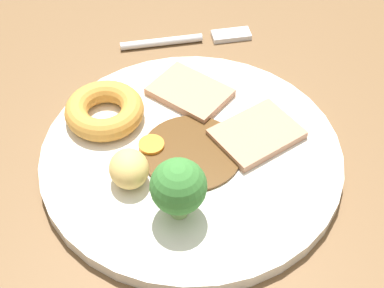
{
  "coord_description": "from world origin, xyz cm",
  "views": [
    {
      "loc": [
        38.11,
        -5.36,
        45.08
      ],
      "look_at": [
        2.2,
        0.06,
        6.0
      ],
      "focal_mm": 54.43,
      "sensor_mm": 36.0,
      "label": 1
    }
  ],
  "objects_px": {
    "roast_potato_left": "(129,169)",
    "broccoli_floret": "(178,187)",
    "meat_slice_under": "(190,92)",
    "yorkshire_pudding": "(104,110)",
    "dinner_plate": "(192,156)",
    "carrot_coin_front": "(151,146)",
    "fork": "(190,39)",
    "meat_slice_main": "(257,134)"
  },
  "relations": [
    {
      "from": "carrot_coin_front",
      "to": "fork",
      "type": "height_order",
      "value": "carrot_coin_front"
    },
    {
      "from": "meat_slice_under",
      "to": "roast_potato_left",
      "type": "xyz_separation_m",
      "value": [
        0.1,
        -0.07,
        0.01
      ]
    },
    {
      "from": "meat_slice_under",
      "to": "carrot_coin_front",
      "type": "relative_size",
      "value": 3.14
    },
    {
      "from": "meat_slice_under",
      "to": "fork",
      "type": "bearing_deg",
      "value": 171.24
    },
    {
      "from": "yorkshire_pudding",
      "to": "broccoli_floret",
      "type": "relative_size",
      "value": 1.3
    },
    {
      "from": "yorkshire_pudding",
      "to": "roast_potato_left",
      "type": "bearing_deg",
      "value": 12.31
    },
    {
      "from": "meat_slice_main",
      "to": "fork",
      "type": "distance_m",
      "value": 0.18
    },
    {
      "from": "meat_slice_main",
      "to": "dinner_plate",
      "type": "bearing_deg",
      "value": -81.73
    },
    {
      "from": "meat_slice_main",
      "to": "meat_slice_under",
      "type": "relative_size",
      "value": 1.02
    },
    {
      "from": "yorkshire_pudding",
      "to": "broccoli_floret",
      "type": "distance_m",
      "value": 0.14
    },
    {
      "from": "yorkshire_pudding",
      "to": "broccoli_floret",
      "type": "height_order",
      "value": "broccoli_floret"
    },
    {
      "from": "dinner_plate",
      "to": "meat_slice_under",
      "type": "distance_m",
      "value": 0.08
    },
    {
      "from": "yorkshire_pudding",
      "to": "fork",
      "type": "distance_m",
      "value": 0.17
    },
    {
      "from": "roast_potato_left",
      "to": "broccoli_floret",
      "type": "xyz_separation_m",
      "value": [
        0.04,
        0.04,
        0.02
      ]
    },
    {
      "from": "roast_potato_left",
      "to": "carrot_coin_front",
      "type": "height_order",
      "value": "roast_potato_left"
    },
    {
      "from": "meat_slice_under",
      "to": "yorkshire_pudding",
      "type": "xyz_separation_m",
      "value": [
        0.02,
        -0.09,
        0.01
      ]
    },
    {
      "from": "dinner_plate",
      "to": "roast_potato_left",
      "type": "xyz_separation_m",
      "value": [
        0.03,
        -0.06,
        0.02
      ]
    },
    {
      "from": "broccoli_floret",
      "to": "yorkshire_pudding",
      "type": "bearing_deg",
      "value": -155.62
    },
    {
      "from": "yorkshire_pudding",
      "to": "dinner_plate",
      "type": "bearing_deg",
      "value": 54.3
    },
    {
      "from": "meat_slice_under",
      "to": "broccoli_floret",
      "type": "bearing_deg",
      "value": -12.02
    },
    {
      "from": "broccoli_floret",
      "to": "fork",
      "type": "xyz_separation_m",
      "value": [
        -0.25,
        0.05,
        -0.04
      ]
    },
    {
      "from": "carrot_coin_front",
      "to": "broccoli_floret",
      "type": "xyz_separation_m",
      "value": [
        0.08,
        0.02,
        0.03
      ]
    },
    {
      "from": "meat_slice_under",
      "to": "yorkshire_pudding",
      "type": "distance_m",
      "value": 0.09
    },
    {
      "from": "dinner_plate",
      "to": "fork",
      "type": "height_order",
      "value": "dinner_plate"
    },
    {
      "from": "broccoli_floret",
      "to": "fork",
      "type": "relative_size",
      "value": 0.39
    },
    {
      "from": "meat_slice_under",
      "to": "broccoli_floret",
      "type": "xyz_separation_m",
      "value": [
        0.15,
        -0.03,
        0.03
      ]
    },
    {
      "from": "meat_slice_under",
      "to": "roast_potato_left",
      "type": "height_order",
      "value": "roast_potato_left"
    },
    {
      "from": "fork",
      "to": "dinner_plate",
      "type": "bearing_deg",
      "value": -100.07
    },
    {
      "from": "meat_slice_under",
      "to": "broccoli_floret",
      "type": "distance_m",
      "value": 0.15
    },
    {
      "from": "meat_slice_under",
      "to": "dinner_plate",
      "type": "bearing_deg",
      "value": -7.05
    },
    {
      "from": "roast_potato_left",
      "to": "meat_slice_under",
      "type": "bearing_deg",
      "value": 146.35
    },
    {
      "from": "meat_slice_under",
      "to": "yorkshire_pudding",
      "type": "relative_size",
      "value": 0.98
    },
    {
      "from": "yorkshire_pudding",
      "to": "broccoli_floret",
      "type": "xyz_separation_m",
      "value": [
        0.12,
        0.06,
        0.02
      ]
    },
    {
      "from": "meat_slice_under",
      "to": "carrot_coin_front",
      "type": "bearing_deg",
      "value": -34.54
    },
    {
      "from": "yorkshire_pudding",
      "to": "fork",
      "type": "bearing_deg",
      "value": 141.05
    },
    {
      "from": "dinner_plate",
      "to": "fork",
      "type": "relative_size",
      "value": 1.84
    },
    {
      "from": "meat_slice_main",
      "to": "yorkshire_pudding",
      "type": "height_order",
      "value": "yorkshire_pudding"
    },
    {
      "from": "yorkshire_pudding",
      "to": "meat_slice_under",
      "type": "bearing_deg",
      "value": 103.95
    },
    {
      "from": "yorkshire_pudding",
      "to": "roast_potato_left",
      "type": "distance_m",
      "value": 0.08
    },
    {
      "from": "roast_potato_left",
      "to": "broccoli_floret",
      "type": "height_order",
      "value": "broccoli_floret"
    },
    {
      "from": "dinner_plate",
      "to": "meat_slice_main",
      "type": "bearing_deg",
      "value": 98.27
    },
    {
      "from": "dinner_plate",
      "to": "carrot_coin_front",
      "type": "xyz_separation_m",
      "value": [
        -0.01,
        -0.04,
        0.01
      ]
    }
  ]
}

